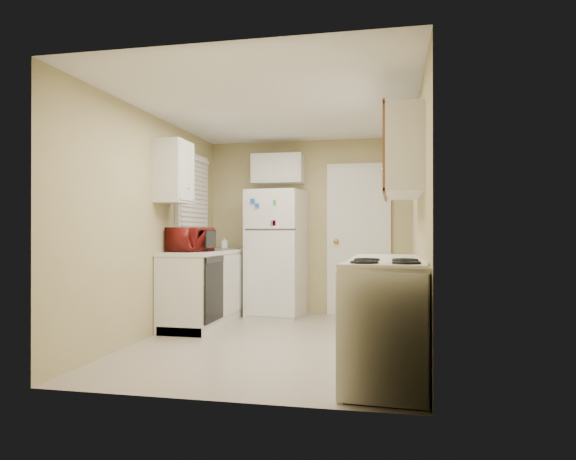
# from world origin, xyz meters

# --- Properties ---
(floor) EXTENTS (3.80, 3.80, 0.00)m
(floor) POSITION_xyz_m (0.00, 0.00, 0.00)
(floor) COLOR #BFB19E
(floor) RESTS_ON ground
(ceiling) EXTENTS (3.80, 3.80, 0.00)m
(ceiling) POSITION_xyz_m (0.00, 0.00, 2.40)
(ceiling) COLOR white
(ceiling) RESTS_ON floor
(wall_left) EXTENTS (3.80, 3.80, 0.00)m
(wall_left) POSITION_xyz_m (-1.40, 0.00, 1.20)
(wall_left) COLOR tan
(wall_left) RESTS_ON floor
(wall_right) EXTENTS (3.80, 3.80, 0.00)m
(wall_right) POSITION_xyz_m (1.40, 0.00, 1.20)
(wall_right) COLOR tan
(wall_right) RESTS_ON floor
(wall_back) EXTENTS (2.80, 2.80, 0.00)m
(wall_back) POSITION_xyz_m (0.00, 1.90, 1.20)
(wall_back) COLOR tan
(wall_back) RESTS_ON floor
(wall_front) EXTENTS (2.80, 2.80, 0.00)m
(wall_front) POSITION_xyz_m (0.00, -1.90, 1.20)
(wall_front) COLOR tan
(wall_front) RESTS_ON floor
(left_counter) EXTENTS (0.60, 1.80, 0.90)m
(left_counter) POSITION_xyz_m (-1.10, 0.90, 0.45)
(left_counter) COLOR silver
(left_counter) RESTS_ON floor
(dishwasher) EXTENTS (0.03, 0.58, 0.72)m
(dishwasher) POSITION_xyz_m (-0.81, 0.30, 0.49)
(dishwasher) COLOR black
(dishwasher) RESTS_ON floor
(sink) EXTENTS (0.54, 0.74, 0.16)m
(sink) POSITION_xyz_m (-1.10, 1.05, 0.86)
(sink) COLOR gray
(sink) RESTS_ON left_counter
(microwave) EXTENTS (0.55, 0.38, 0.34)m
(microwave) POSITION_xyz_m (-1.15, 0.45, 1.05)
(microwave) COLOR maroon
(microwave) RESTS_ON left_counter
(soap_bottle) EXTENTS (0.10, 0.10, 0.17)m
(soap_bottle) POSITION_xyz_m (-1.10, 1.53, 1.00)
(soap_bottle) COLOR silver
(soap_bottle) RESTS_ON left_counter
(window_blinds) EXTENTS (0.10, 0.98, 1.08)m
(window_blinds) POSITION_xyz_m (-1.36, 1.05, 1.60)
(window_blinds) COLOR silver
(window_blinds) RESTS_ON wall_left
(upper_cabinet_left) EXTENTS (0.30, 0.45, 0.70)m
(upper_cabinet_left) POSITION_xyz_m (-1.25, 0.22, 1.80)
(upper_cabinet_left) COLOR silver
(upper_cabinet_left) RESTS_ON wall_left
(refrigerator) EXTENTS (0.76, 0.74, 1.69)m
(refrigerator) POSITION_xyz_m (-0.38, 1.59, 0.84)
(refrigerator) COLOR silver
(refrigerator) RESTS_ON floor
(cabinet_over_fridge) EXTENTS (0.70, 0.30, 0.40)m
(cabinet_over_fridge) POSITION_xyz_m (-0.40, 1.75, 2.00)
(cabinet_over_fridge) COLOR silver
(cabinet_over_fridge) RESTS_ON wall_back
(interior_door) EXTENTS (0.86, 0.06, 2.08)m
(interior_door) POSITION_xyz_m (0.70, 1.86, 1.02)
(interior_door) COLOR silver
(interior_door) RESTS_ON floor
(right_counter) EXTENTS (0.60, 2.00, 0.90)m
(right_counter) POSITION_xyz_m (1.10, -0.80, 0.45)
(right_counter) COLOR silver
(right_counter) RESTS_ON floor
(stove) EXTENTS (0.63, 0.76, 0.88)m
(stove) POSITION_xyz_m (1.11, -1.45, 0.44)
(stove) COLOR silver
(stove) RESTS_ON floor
(upper_cabinet_right) EXTENTS (0.30, 1.20, 0.70)m
(upper_cabinet_right) POSITION_xyz_m (1.25, -0.50, 1.80)
(upper_cabinet_right) COLOR silver
(upper_cabinet_right) RESTS_ON wall_right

